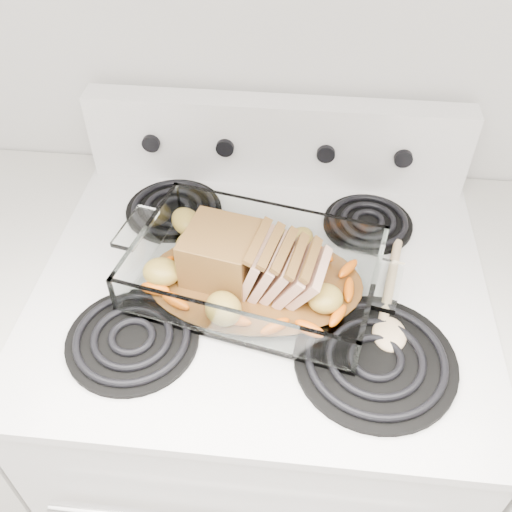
# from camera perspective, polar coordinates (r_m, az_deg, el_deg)

# --- Properties ---
(electric_range) EXTENTS (0.78, 0.70, 1.12)m
(electric_range) POSITION_cam_1_polar(r_m,az_deg,el_deg) (1.37, 0.46, -15.23)
(electric_range) COLOR white
(electric_range) RESTS_ON ground
(baking_dish) EXTENTS (0.40, 0.26, 0.08)m
(baking_dish) POSITION_cam_1_polar(r_m,az_deg,el_deg) (0.97, -0.12, -2.00)
(baking_dish) COLOR white
(baking_dish) RESTS_ON electric_range
(pork_roast) EXTENTS (0.24, 0.11, 0.09)m
(pork_roast) POSITION_cam_1_polar(r_m,az_deg,el_deg) (0.95, -1.52, -0.55)
(pork_roast) COLOR brown
(pork_roast) RESTS_ON baking_dish
(roast_vegetables) EXTENTS (0.35, 0.19, 0.04)m
(roast_vegetables) POSITION_cam_1_polar(r_m,az_deg,el_deg) (0.99, -0.13, -0.21)
(roast_vegetables) COLOR orange
(roast_vegetables) RESTS_ON baking_dish
(wooden_spoon) EXTENTS (0.06, 0.25, 0.02)m
(wooden_spoon) POSITION_cam_1_polar(r_m,az_deg,el_deg) (0.97, 13.25, -5.25)
(wooden_spoon) COLOR #CBB18B
(wooden_spoon) RESTS_ON electric_range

